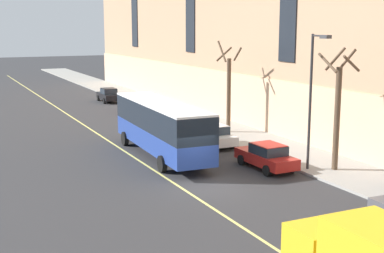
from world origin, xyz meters
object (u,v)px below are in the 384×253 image
(parked_car_black_0, at_px, (109,95))
(street_lamp, at_px, (313,89))
(parked_car_red_6, at_px, (267,156))
(street_tree_mid_block, at_px, (338,108))
(parked_car_white_2, at_px, (213,135))
(parked_car_red_1, at_px, (137,105))
(city_bus, at_px, (161,125))
(parked_car_green_5, at_px, (163,115))
(street_tree_far_uptown, at_px, (229,89))

(parked_car_black_0, relative_size, street_lamp, 0.55)
(parked_car_red_6, height_order, street_tree_mid_block, street_tree_mid_block)
(parked_car_white_2, bearing_deg, parked_car_red_1, 89.57)
(parked_car_black_0, xyz_separation_m, street_lamp, (1.91, -33.79, 4.11))
(city_bus, xyz_separation_m, parked_car_red_6, (4.50, -5.61, -1.31))
(parked_car_black_0, height_order, street_tree_mid_block, street_tree_mid_block)
(parked_car_white_2, distance_m, parked_car_red_6, 6.99)
(parked_car_white_2, height_order, parked_car_green_5, same)
(parked_car_red_6, bearing_deg, parked_car_white_2, 89.31)
(street_lamp, bearing_deg, parked_car_black_0, 93.24)
(city_bus, xyz_separation_m, parked_car_red_1, (4.71, 17.71, -1.31))
(city_bus, xyz_separation_m, street_tree_mid_block, (7.75, -7.91, 1.69))
(parked_car_black_0, height_order, street_tree_far_uptown, street_tree_far_uptown)
(street_tree_mid_block, bearing_deg, street_tree_far_uptown, 90.02)
(parked_car_red_6, bearing_deg, parked_car_green_5, 89.38)
(parked_car_black_0, relative_size, street_tree_far_uptown, 0.60)
(parked_car_white_2, bearing_deg, street_lamp, -78.13)
(parked_car_red_1, bearing_deg, parked_car_black_0, 91.35)
(city_bus, distance_m, parked_car_black_0, 26.90)
(street_tree_mid_block, bearing_deg, parked_car_white_2, 108.80)
(parked_car_green_5, distance_m, street_tree_mid_block, 19.24)
(parked_car_red_1, height_order, street_tree_mid_block, street_tree_mid_block)
(parked_car_green_5, bearing_deg, parked_car_red_6, -90.62)
(parked_car_red_1, distance_m, parked_car_green_5, 6.85)
(parked_car_black_0, height_order, parked_car_red_1, same)
(parked_car_white_2, height_order, street_tree_far_uptown, street_tree_far_uptown)
(city_bus, height_order, parked_car_white_2, city_bus)
(street_tree_far_uptown, xyz_separation_m, street_lamp, (-1.33, -12.09, 1.31))
(parked_car_black_0, distance_m, parked_car_red_6, 32.10)
(parked_car_green_5, height_order, parked_car_red_6, same)
(parked_car_black_0, bearing_deg, parked_car_red_6, -90.00)
(city_bus, bearing_deg, street_tree_far_uptown, 31.76)
(parked_car_white_2, relative_size, street_lamp, 0.58)
(parked_car_red_1, xyz_separation_m, parked_car_white_2, (-0.12, -16.32, -0.00))
(parked_car_red_6, bearing_deg, parked_car_red_1, 89.49)
(parked_car_red_1, bearing_deg, street_lamp, -86.10)
(parked_car_red_1, relative_size, street_tree_mid_block, 0.61)
(parked_car_white_2, relative_size, parked_car_red_6, 1.02)
(parked_car_green_5, xyz_separation_m, street_lamp, (1.73, -18.15, 4.11))
(parked_car_white_2, bearing_deg, parked_car_red_6, -90.69)
(street_tree_far_uptown, bearing_deg, parked_car_green_5, 116.84)
(parked_car_black_0, xyz_separation_m, parked_car_white_2, (0.08, -25.11, 0.00))
(parked_car_white_2, xyz_separation_m, street_lamp, (1.83, -8.68, 4.11))
(parked_car_white_2, xyz_separation_m, street_tree_far_uptown, (3.16, 3.41, 2.80))
(city_bus, height_order, street_lamp, street_lamp)
(city_bus, relative_size, parked_car_red_6, 2.71)
(parked_car_white_2, bearing_deg, parked_car_black_0, 90.19)
(parked_car_green_5, xyz_separation_m, street_tree_far_uptown, (3.07, -6.06, 2.80))
(parked_car_green_5, height_order, street_lamp, street_lamp)
(parked_car_red_6, bearing_deg, city_bus, 128.74)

